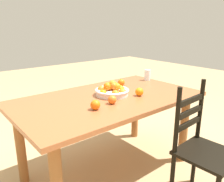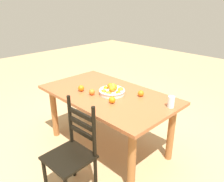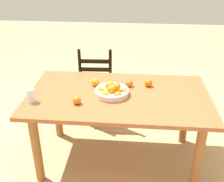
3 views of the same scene
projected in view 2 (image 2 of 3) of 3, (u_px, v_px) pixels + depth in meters
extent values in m
plane|color=tan|center=(108.00, 145.00, 3.06)|extent=(12.00, 12.00, 0.00)
cube|color=#A15831|center=(108.00, 94.00, 2.77)|extent=(1.70, 0.97, 0.04)
cylinder|color=#9A5E30|center=(171.00, 133.00, 2.68)|extent=(0.08, 0.08, 0.74)
cylinder|color=#9A5E30|center=(93.00, 98.00, 3.63)|extent=(0.08, 0.08, 0.74)
cylinder|color=#9A5E30|center=(132.00, 161.00, 2.21)|extent=(0.08, 0.08, 0.74)
cylinder|color=#9A5E30|center=(54.00, 112.00, 3.16)|extent=(0.08, 0.08, 0.74)
cube|color=black|center=(69.00, 157.00, 2.14)|extent=(0.43, 0.43, 0.03)
cylinder|color=black|center=(45.00, 177.00, 2.22)|extent=(0.04, 0.04, 0.43)
cylinder|color=black|center=(73.00, 159.00, 2.46)|extent=(0.04, 0.04, 0.43)
cylinder|color=black|center=(96.00, 175.00, 2.24)|extent=(0.04, 0.04, 0.43)
cylinder|color=black|center=(70.00, 119.00, 2.27)|extent=(0.04, 0.04, 0.52)
cylinder|color=black|center=(94.00, 132.00, 2.05)|extent=(0.04, 0.04, 0.52)
cube|color=black|center=(82.00, 133.00, 2.19)|extent=(0.32, 0.04, 0.04)
cube|color=black|center=(81.00, 124.00, 2.15)|extent=(0.32, 0.04, 0.04)
cube|color=black|center=(81.00, 114.00, 2.11)|extent=(0.32, 0.04, 0.04)
cylinder|color=silver|center=(112.00, 92.00, 2.73)|extent=(0.30, 0.30, 0.05)
torus|color=silver|center=(112.00, 90.00, 2.72)|extent=(0.32, 0.32, 0.02)
sphere|color=orange|center=(106.00, 89.00, 2.79)|extent=(0.07, 0.07, 0.07)
sphere|color=orange|center=(104.00, 92.00, 2.69)|extent=(0.07, 0.07, 0.07)
sphere|color=orange|center=(109.00, 94.00, 2.63)|extent=(0.07, 0.07, 0.07)
sphere|color=orange|center=(118.00, 93.00, 2.65)|extent=(0.07, 0.07, 0.07)
sphere|color=orange|center=(121.00, 90.00, 2.74)|extent=(0.08, 0.08, 0.08)
sphere|color=orange|center=(114.00, 88.00, 2.82)|extent=(0.08, 0.08, 0.08)
sphere|color=orange|center=(113.00, 86.00, 2.69)|extent=(0.07, 0.07, 0.07)
sphere|color=orange|center=(113.00, 87.00, 2.72)|extent=(0.08, 0.08, 0.08)
sphere|color=orange|center=(113.00, 88.00, 2.69)|extent=(0.07, 0.07, 0.07)
sphere|color=orange|center=(113.00, 88.00, 2.71)|extent=(0.07, 0.07, 0.07)
sphere|color=orange|center=(110.00, 86.00, 2.74)|extent=(0.07, 0.07, 0.07)
sphere|color=orange|center=(113.00, 88.00, 2.68)|extent=(0.07, 0.07, 0.07)
sphere|color=orange|center=(114.00, 87.00, 2.73)|extent=(0.08, 0.08, 0.08)
sphere|color=orange|center=(112.00, 88.00, 2.69)|extent=(0.06, 0.06, 0.06)
sphere|color=orange|center=(112.00, 89.00, 2.66)|extent=(0.07, 0.07, 0.07)
sphere|color=orange|center=(141.00, 93.00, 2.66)|extent=(0.07, 0.07, 0.07)
sphere|color=orange|center=(92.00, 92.00, 2.70)|extent=(0.07, 0.07, 0.07)
sphere|color=orange|center=(112.00, 100.00, 2.49)|extent=(0.08, 0.08, 0.08)
sphere|color=orange|center=(81.00, 88.00, 2.81)|extent=(0.08, 0.08, 0.08)
cylinder|color=silver|center=(171.00, 102.00, 2.38)|extent=(0.07, 0.07, 0.13)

